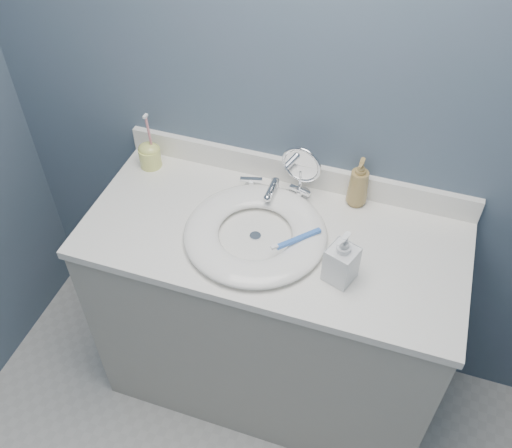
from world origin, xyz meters
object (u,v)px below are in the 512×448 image
at_px(soap_bottle_amber, 359,182).
at_px(toothbrush_holder, 150,154).
at_px(makeup_mirror, 301,170).
at_px(soap_bottle_clear, 342,257).

distance_m(soap_bottle_amber, toothbrush_holder, 0.73).
bearing_deg(makeup_mirror, soap_bottle_clear, -48.39).
bearing_deg(soap_bottle_amber, toothbrush_holder, -174.74).
distance_m(makeup_mirror, toothbrush_holder, 0.55).
xyz_separation_m(makeup_mirror, toothbrush_holder, (-0.54, -0.02, -0.06)).
relative_size(makeup_mirror, soap_bottle_amber, 1.11).
height_order(soap_bottle_amber, soap_bottle_clear, same).
bearing_deg(soap_bottle_amber, makeup_mirror, -170.30).
bearing_deg(toothbrush_holder, makeup_mirror, 1.69).
xyz_separation_m(makeup_mirror, soap_bottle_clear, (0.21, -0.31, -0.02)).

